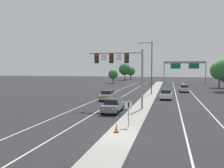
% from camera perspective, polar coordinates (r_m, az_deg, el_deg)
% --- Properties ---
extents(ground_plane, '(260.00, 260.00, 0.00)m').
position_cam_1_polar(ground_plane, '(17.27, 1.91, -13.11)').
color(ground_plane, '#28282B').
extents(median_island, '(2.40, 110.00, 0.15)m').
position_cam_1_polar(median_island, '(34.69, 8.15, -4.45)').
color(median_island, '#9E9B93').
rests_on(median_island, ground).
extents(lane_stripe_oncoming_center, '(0.14, 100.00, 0.01)m').
position_cam_1_polar(lane_stripe_oncoming_center, '(42.25, 2.76, -3.04)').
color(lane_stripe_oncoming_center, silver).
rests_on(lane_stripe_oncoming_center, ground).
extents(lane_stripe_receding_center, '(0.14, 100.00, 0.01)m').
position_cam_1_polar(lane_stripe_receding_center, '(41.48, 15.62, -3.31)').
color(lane_stripe_receding_center, silver).
rests_on(lane_stripe_receding_center, ground).
extents(edge_stripe_left, '(0.14, 100.00, 0.01)m').
position_cam_1_polar(edge_stripe_left, '(43.01, -1.56, -2.92)').
color(edge_stripe_left, silver).
rests_on(edge_stripe_left, ground).
extents(edge_stripe_right, '(0.14, 100.00, 0.01)m').
position_cam_1_polar(edge_stripe_right, '(41.71, 20.17, -3.36)').
color(edge_stripe_right, silver).
rests_on(edge_stripe_right, ground).
extents(overhead_signal_mast, '(6.83, 0.44, 7.20)m').
position_cam_1_polar(overhead_signal_mast, '(28.42, 2.68, 4.71)').
color(overhead_signal_mast, gray).
rests_on(overhead_signal_mast, median_island).
extents(median_sign_post, '(0.60, 0.10, 2.20)m').
position_cam_1_polar(median_sign_post, '(19.52, 4.11, -6.35)').
color(median_sign_post, gray).
rests_on(median_sign_post, median_island).
extents(street_lamp_median, '(2.58, 0.28, 10.00)m').
position_cam_1_polar(street_lamp_median, '(44.62, 9.48, 4.72)').
color(street_lamp_median, '#4C4C51').
rests_on(street_lamp_median, median_island).
extents(car_oncoming_grey, '(1.82, 4.47, 1.58)m').
position_cam_1_polar(car_oncoming_grey, '(26.74, 0.23, -5.25)').
color(car_oncoming_grey, slate).
rests_on(car_oncoming_grey, ground).
extents(car_oncoming_tan, '(1.93, 4.51, 1.58)m').
position_cam_1_polar(car_oncoming_tan, '(37.04, -1.13, -2.73)').
color(car_oncoming_tan, tan).
rests_on(car_oncoming_tan, ground).
extents(car_receding_white, '(1.85, 4.48, 1.58)m').
position_cam_1_polar(car_receding_white, '(39.33, 13.16, -2.45)').
color(car_receding_white, silver).
rests_on(car_receding_white, ground).
extents(car_receding_silver, '(1.90, 4.50, 1.58)m').
position_cam_1_polar(car_receding_silver, '(52.36, 17.31, -1.00)').
color(car_receding_silver, '#B7B7BC').
rests_on(car_receding_silver, ground).
extents(traffic_cone_median_nose, '(0.36, 0.36, 0.74)m').
position_cam_1_polar(traffic_cone_median_nose, '(17.99, 1.08, -10.74)').
color(traffic_cone_median_nose, black).
rests_on(traffic_cone_median_nose, median_island).
extents(highway_sign_gantry, '(13.28, 0.42, 7.50)m').
position_cam_1_polar(highway_sign_gantry, '(79.26, 17.45, 4.43)').
color(highway_sign_gantry, gray).
rests_on(highway_sign_gantry, ground).
extents(tree_far_left_b, '(5.07, 5.07, 7.34)m').
position_cam_1_polar(tree_far_left_b, '(100.80, 3.15, 3.64)').
color(tree_far_left_b, '#4C3823').
rests_on(tree_far_left_b, ground).
extents(tree_far_left_c, '(4.12, 4.12, 5.96)m').
position_cam_1_polar(tree_far_left_c, '(109.68, 4.65, 3.17)').
color(tree_far_left_c, '#4C3823').
rests_on(tree_far_left_c, ground).
extents(tree_far_left_a, '(3.29, 3.29, 4.76)m').
position_cam_1_polar(tree_far_left_a, '(79.89, 0.28, 2.39)').
color(tree_far_left_a, '#4C3823').
rests_on(tree_far_left_a, ground).
extents(tree_far_right_c, '(4.79, 4.79, 6.93)m').
position_cam_1_polar(tree_far_right_c, '(67.50, 24.97, 3.00)').
color(tree_far_right_c, '#4C3823').
rests_on(tree_far_right_c, ground).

